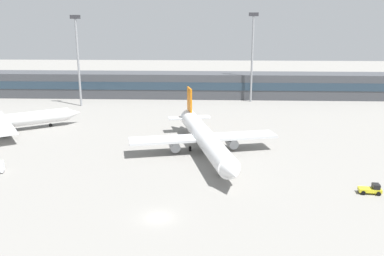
{
  "coord_description": "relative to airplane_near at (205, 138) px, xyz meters",
  "views": [
    {
      "loc": [
        7.23,
        -54.32,
        27.99
      ],
      "look_at": [
        3.34,
        40.0,
        3.0
      ],
      "focal_mm": 38.32,
      "sensor_mm": 36.0,
      "label": 1
    }
  ],
  "objects": [
    {
      "name": "floodlight_tower_east",
      "position": [
        15.55,
        59.18,
        13.77
      ],
      "size": [
        3.2,
        0.8,
        30.36
      ],
      "color": "gray",
      "rests_on": "ground_plane"
    },
    {
      "name": "ground_plane",
      "position": [
        -6.53,
        10.2,
        -3.49
      ],
      "size": [
        400.0,
        400.0,
        0.0
      ],
      "primitive_type": "plane",
      "color": "gray"
    },
    {
      "name": "baggage_tug_yellow",
      "position": [
        27.88,
        -19.9,
        -2.7
      ],
      "size": [
        3.73,
        2.1,
        1.75
      ],
      "color": "yellow",
      "rests_on": "ground_plane"
    },
    {
      "name": "terminal_building",
      "position": [
        -6.53,
        67.07,
        1.01
      ],
      "size": [
        150.97,
        12.13,
        9.0
      ],
      "color": "#3F4247",
      "rests_on": "ground_plane"
    },
    {
      "name": "airplane_near",
      "position": [
        0.0,
        0.0,
        0.0
      ],
      "size": [
        32.44,
        45.81,
        11.46
      ],
      "color": "white",
      "rests_on": "ground_plane"
    },
    {
      "name": "airplane_mid",
      "position": [
        -51.17,
        15.06,
        -0.54
      ],
      "size": [
        33.97,
        25.37,
        9.68
      ],
      "color": "silver",
      "rests_on": "ground_plane"
    },
    {
      "name": "floodlight_tower_west",
      "position": [
        -42.1,
        49.26,
        13.33
      ],
      "size": [
        3.2,
        0.8,
        29.49
      ],
      "color": "gray",
      "rests_on": "ground_plane"
    }
  ]
}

